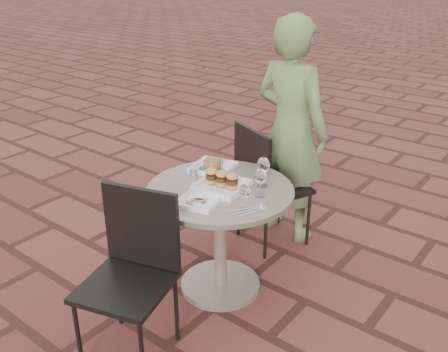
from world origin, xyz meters
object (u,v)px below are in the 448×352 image
Objects in this scene: cafe_table at (220,223)px; plate_sliders at (222,182)px; chair_near at (133,261)px; diner at (291,131)px; chair_far at (264,177)px; plate_salmon at (213,167)px; plate_tuna at (199,201)px.

cafe_table is 0.29m from plate_sliders.
chair_near is 1.61m from diner.
chair_far is at bearing 99.46° from plate_sliders.
plate_sliders is at bearing 40.41° from cafe_table.
plate_sliders is at bearing 122.51° from chair_far.
plate_sliders is (0.06, -0.90, -0.07)m from diner.
plate_salmon is (-0.21, 0.19, 0.27)m from cafe_table.
diner is at bearing 93.99° from plate_sliders.
chair_near is 3.49× the size of plate_tuna.
diner reaches higher than plate_tuna.
chair_near is at bearing 95.61° from diner.
plate_sliders is at bearing -40.21° from plate_salmon.
plate_salmon is 0.29m from plate_sliders.
plate_tuna is at bearing 64.73° from chair_near.
chair_near is (-0.04, -0.68, 0.07)m from cafe_table.
chair_near reaches higher than plate_sliders.
chair_far is at bearing 98.70° from cafe_table.
diner reaches higher than cafe_table.
chair_far reaches higher than plate_salmon.
cafe_table is 2.98× the size of plate_salmon.
plate_tuna reaches higher than cafe_table.
plate_salmon is 0.95× the size of plate_sliders.
plate_sliders reaches higher than plate_salmon.
diner is at bearing 77.42° from plate_salmon.
diner is 6.29× the size of plate_tuna.
plate_salmon is (-0.16, -0.71, -0.09)m from diner.
chair_far is 0.55× the size of diner.
chair_near is at bearing -98.52° from plate_tuna.
chair_near is 0.91m from plate_salmon.
diner is 0.90m from plate_sliders.
plate_salmon is at bearing 137.86° from cafe_table.
chair_far is 0.40m from diner.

